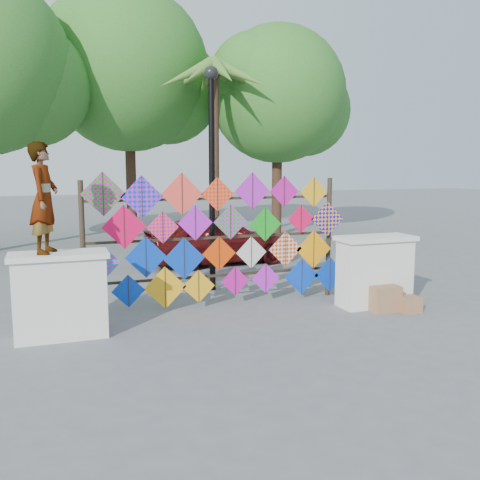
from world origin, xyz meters
The scene contains 12 objects.
ground centered at (0.00, 0.00, 0.00)m, with size 80.00×80.00×0.00m, color slate.
parapet_left centered at (-2.70, -0.20, 0.65)m, with size 1.40×0.65×1.28m.
parapet_right centered at (2.70, -0.20, 0.65)m, with size 1.40×0.65×1.28m.
kite_rack centered at (0.06, 0.73, 1.23)m, with size 4.93×0.24×2.44m.
tree_mid centered at (0.11, 11.03, 5.77)m, with size 6.30×5.60×8.61m.
tree_east centered at (5.09, 9.53, 4.99)m, with size 5.40×4.80×7.42m.
palm_tree centered at (2.20, 8.00, 4.95)m, with size 3.62×3.62×5.83m.
vendor_woman centered at (-2.86, -0.20, 2.08)m, with size 0.58×0.38×1.59m, color #99999E.
sedan centered at (1.29, 4.76, 0.65)m, with size 1.53×3.80×1.30m, color #520E0E.
lamppost centered at (0.30, 2.00, 2.69)m, with size 0.28×0.28×4.46m.
cardboard_box_near centered at (2.66, -0.54, 0.23)m, with size 0.51×0.45×0.45m, color #A3734F.
cardboard_box_far centered at (3.05, -0.79, 0.14)m, with size 0.33×0.30×0.28m, color #A3734F.
Camera 1 is at (-2.80, -8.31, 2.54)m, focal length 40.00 mm.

